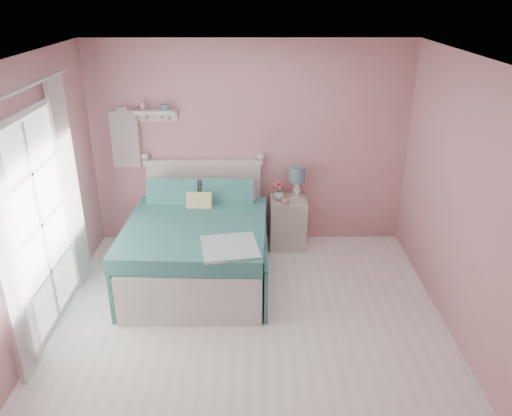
{
  "coord_description": "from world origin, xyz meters",
  "views": [
    {
      "loc": [
        0.06,
        -3.84,
        3.14
      ],
      "look_at": [
        0.08,
        1.2,
        0.9
      ],
      "focal_mm": 35.0,
      "sensor_mm": 36.0,
      "label": 1
    }
  ],
  "objects_px": {
    "table_lamp": "(297,176)",
    "teacup": "(285,201)",
    "nightstand": "(288,223)",
    "bed": "(198,245)",
    "vase": "(278,194)"
  },
  "relations": [
    {
      "from": "vase",
      "to": "teacup",
      "type": "height_order",
      "value": "vase"
    },
    {
      "from": "nightstand",
      "to": "table_lamp",
      "type": "relative_size",
      "value": 1.62
    },
    {
      "from": "table_lamp",
      "to": "nightstand",
      "type": "bearing_deg",
      "value": -147.36
    },
    {
      "from": "bed",
      "to": "nightstand",
      "type": "bearing_deg",
      "value": 36.34
    },
    {
      "from": "table_lamp",
      "to": "vase",
      "type": "height_order",
      "value": "table_lamp"
    },
    {
      "from": "bed",
      "to": "nightstand",
      "type": "height_order",
      "value": "bed"
    },
    {
      "from": "bed",
      "to": "teacup",
      "type": "relative_size",
      "value": 21.3
    },
    {
      "from": "vase",
      "to": "teacup",
      "type": "relative_size",
      "value": 1.67
    },
    {
      "from": "nightstand",
      "to": "bed",
      "type": "bearing_deg",
      "value": -145.96
    },
    {
      "from": "bed",
      "to": "table_lamp",
      "type": "distance_m",
      "value": 1.54
    },
    {
      "from": "teacup",
      "to": "table_lamp",
      "type": "bearing_deg",
      "value": 52.92
    },
    {
      "from": "table_lamp",
      "to": "bed",
      "type": "bearing_deg",
      "value": -146.08
    },
    {
      "from": "table_lamp",
      "to": "teacup",
      "type": "relative_size",
      "value": 4.42
    },
    {
      "from": "table_lamp",
      "to": "teacup",
      "type": "distance_m",
      "value": 0.36
    },
    {
      "from": "table_lamp",
      "to": "teacup",
      "type": "height_order",
      "value": "table_lamp"
    }
  ]
}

